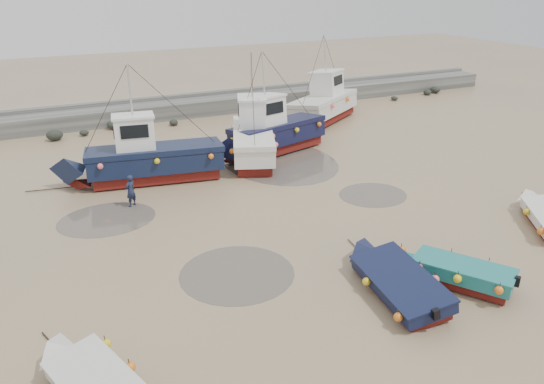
{
  "coord_description": "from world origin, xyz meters",
  "views": [
    {
      "loc": [
        -10.63,
        -17.9,
        10.57
      ],
      "look_at": [
        -1.25,
        1.92,
        1.4
      ],
      "focal_mm": 35.0,
      "sensor_mm": 36.0,
      "label": 1
    }
  ],
  "objects_px": {
    "dinghy_1": "(397,277)",
    "cabin_boat_0": "(144,158)",
    "cabin_boat_3": "(328,102)",
    "cabin_boat_1": "(253,135)",
    "cabin_boat_2": "(272,132)",
    "person": "(132,206)",
    "dinghy_2": "(453,269)"
  },
  "relations": [
    {
      "from": "cabin_boat_0",
      "to": "cabin_boat_3",
      "type": "bearing_deg",
      "value": -56.59
    },
    {
      "from": "dinghy_1",
      "to": "cabin_boat_0",
      "type": "relative_size",
      "value": 0.63
    },
    {
      "from": "dinghy_2",
      "to": "cabin_boat_2",
      "type": "distance_m",
      "value": 16.36
    },
    {
      "from": "cabin_boat_0",
      "to": "cabin_boat_3",
      "type": "xyz_separation_m",
      "value": [
        15.63,
        7.0,
        0.02
      ]
    },
    {
      "from": "dinghy_2",
      "to": "cabin_boat_0",
      "type": "xyz_separation_m",
      "value": [
        -7.81,
        14.96,
        0.78
      ]
    },
    {
      "from": "person",
      "to": "cabin_boat_1",
      "type": "bearing_deg",
      "value": 171.9
    },
    {
      "from": "cabin_boat_1",
      "to": "cabin_boat_3",
      "type": "relative_size",
      "value": 1.07
    },
    {
      "from": "dinghy_1",
      "to": "cabin_boat_0",
      "type": "distance_m",
      "value": 15.61
    },
    {
      "from": "dinghy_2",
      "to": "cabin_boat_3",
      "type": "relative_size",
      "value": 0.58
    },
    {
      "from": "dinghy_1",
      "to": "dinghy_2",
      "type": "relative_size",
      "value": 1.25
    },
    {
      "from": "dinghy_2",
      "to": "cabin_boat_0",
      "type": "height_order",
      "value": "cabin_boat_0"
    },
    {
      "from": "cabin_boat_1",
      "to": "cabin_boat_2",
      "type": "relative_size",
      "value": 1.02
    },
    {
      "from": "dinghy_2",
      "to": "cabin_boat_2",
      "type": "xyz_separation_m",
      "value": [
        0.43,
        16.34,
        0.81
      ]
    },
    {
      "from": "cabin_boat_0",
      "to": "cabin_boat_1",
      "type": "relative_size",
      "value": 1.09
    },
    {
      "from": "cabin_boat_0",
      "to": "cabin_boat_3",
      "type": "distance_m",
      "value": 17.13
    },
    {
      "from": "dinghy_1",
      "to": "cabin_boat_0",
      "type": "height_order",
      "value": "cabin_boat_0"
    },
    {
      "from": "dinghy_1",
      "to": "cabin_boat_2",
      "type": "height_order",
      "value": "cabin_boat_2"
    },
    {
      "from": "dinghy_2",
      "to": "cabin_boat_2",
      "type": "height_order",
      "value": "cabin_boat_2"
    },
    {
      "from": "cabin_boat_2",
      "to": "person",
      "type": "bearing_deg",
      "value": 98.41
    },
    {
      "from": "cabin_boat_2",
      "to": "cabin_boat_0",
      "type": "bearing_deg",
      "value": 83.14
    },
    {
      "from": "dinghy_2",
      "to": "cabin_boat_1",
      "type": "xyz_separation_m",
      "value": [
        -0.88,
        16.27,
        0.8
      ]
    },
    {
      "from": "cabin_boat_1",
      "to": "cabin_boat_3",
      "type": "xyz_separation_m",
      "value": [
        8.7,
        5.7,
        0.0
      ]
    },
    {
      "from": "cabin_boat_0",
      "to": "cabin_boat_1",
      "type": "height_order",
      "value": "same"
    },
    {
      "from": "dinghy_1",
      "to": "dinghy_2",
      "type": "height_order",
      "value": "same"
    },
    {
      "from": "cabin_boat_3",
      "to": "person",
      "type": "height_order",
      "value": "cabin_boat_3"
    },
    {
      "from": "dinghy_1",
      "to": "person",
      "type": "height_order",
      "value": "dinghy_1"
    },
    {
      "from": "dinghy_1",
      "to": "cabin_boat_1",
      "type": "distance_m",
      "value": 15.9
    },
    {
      "from": "dinghy_2",
      "to": "person",
      "type": "distance_m",
      "value": 15.05
    },
    {
      "from": "person",
      "to": "cabin_boat_2",
      "type": "bearing_deg",
      "value": 168.94
    },
    {
      "from": "cabin_boat_1",
      "to": "dinghy_1",
      "type": "bearing_deg",
      "value": -73.21
    },
    {
      "from": "cabin_boat_1",
      "to": "person",
      "type": "bearing_deg",
      "value": -130.94
    },
    {
      "from": "cabin_boat_3",
      "to": "cabin_boat_1",
      "type": "bearing_deg",
      "value": -90.02
    }
  ]
}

